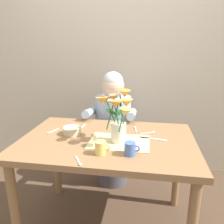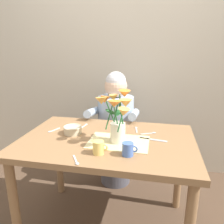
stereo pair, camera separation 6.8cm
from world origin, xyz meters
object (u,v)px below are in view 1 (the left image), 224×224
Objects in this scene: dinner_knife at (153,139)px; ceramic_mug at (101,148)px; seated_person at (113,130)px; tea_cup at (130,149)px; flower_vase at (118,115)px; ceramic_bowl at (72,130)px.

ceramic_mug is (-0.31, -0.27, 0.04)m from dinner_knife.
seated_person reaches higher than tea_cup.
flower_vase is 0.25m from ceramic_mug.
tea_cup is (0.10, -0.17, -0.15)m from flower_vase.
flower_vase is 0.31m from dinner_knife.
dinner_knife is at bearing 61.66° from tea_cup.
tea_cup is (0.23, -0.83, 0.22)m from seated_person.
flower_vase reaches higher than ceramic_mug.
dinner_knife is (0.37, -0.58, 0.18)m from seated_person.
ceramic_mug is (0.06, -0.85, 0.22)m from seated_person.
flower_vase is 3.71× the size of ceramic_mug.
ceramic_bowl is 1.46× the size of tea_cup.
ceramic_bowl is at bearing 149.54° from tea_cup.
ceramic_mug is at bearing -90.63° from seated_person.
ceramic_mug is (-0.08, -0.18, -0.15)m from flower_vase.
seated_person is at bearing 101.43° from flower_vase.
ceramic_mug is at bearing -45.58° from ceramic_bowl.
ceramic_mug reaches higher than dinner_knife.
seated_person is at bearing 105.56° from tea_cup.
ceramic_mug is at bearing -175.72° from tea_cup.
ceramic_mug is at bearing -129.93° from dinner_knife.
seated_person is 0.89m from tea_cup.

